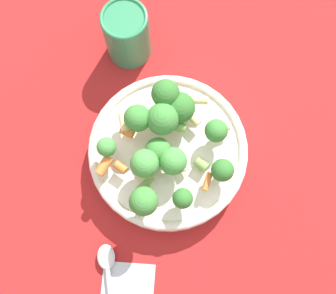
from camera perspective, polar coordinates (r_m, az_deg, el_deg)
ground_plane at (r=0.62m, az=0.00°, el=-1.25°), size 3.00×3.00×0.00m
bowl at (r=0.60m, az=0.00°, el=-0.71°), size 0.24×0.24×0.05m
pasta_salad at (r=0.54m, az=-0.47°, el=1.13°), size 0.20×0.19×0.07m
cup at (r=0.64m, az=-5.98°, el=15.96°), size 0.07×0.07×0.10m
spoon at (r=0.60m, az=-8.57°, el=-19.05°), size 0.04×0.18×0.01m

